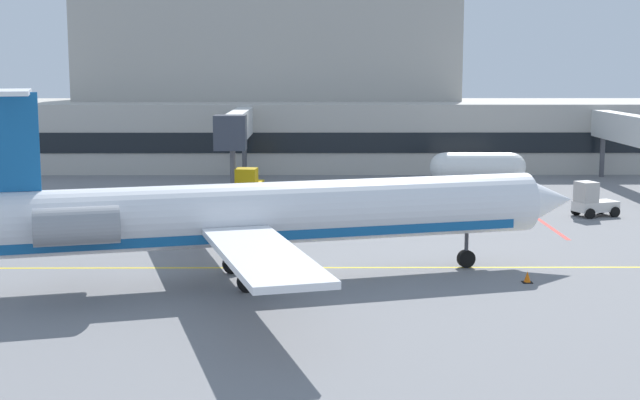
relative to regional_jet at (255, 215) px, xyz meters
The scene contains 10 objects.
ground 5.63m from the regional_jet, 22.25° to the left, with size 120.00×120.00×0.11m.
terminal_building 51.17m from the regional_jet, 87.80° to the left, with size 77.01×17.55×16.66m.
jet_bridge_east 33.17m from the regional_jet, 96.15° to the left, with size 2.40×16.20×6.44m.
regional_jet is the anchor object (origin of this frame).
baggage_tug 29.62m from the regional_jet, 94.80° to the left, with size 2.47×4.34×2.12m.
pushback_tractor 28.57m from the regional_jet, 40.35° to the left, with size 3.23×2.59×2.41m.
belt_loader 15.98m from the regional_jet, 109.68° to the left, with size 3.34×4.02×1.94m.
fuel_tank 38.22m from the regional_jet, 63.96° to the left, with size 8.17×2.59×2.83m.
safety_cone_alpha 13.27m from the regional_jet, ahead, with size 0.47×0.47×0.55m.
safety_cone_bravo 10.95m from the regional_jet, 115.20° to the left, with size 0.47×0.47×0.55m.
Camera 1 is at (-1.43, -43.92, 10.28)m, focal length 50.85 mm.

